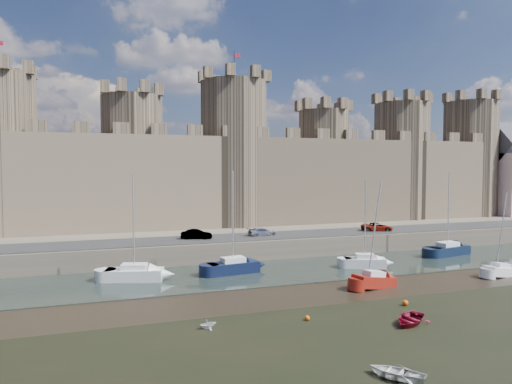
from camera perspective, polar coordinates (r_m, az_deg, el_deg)
ground at (r=31.95m, az=19.25°, el=-18.60°), size 160.00×160.00×0.00m
water_channel at (r=52.11m, az=2.56°, el=-9.90°), size 160.00×12.00×0.08m
quay at (r=85.99m, az=-6.19°, el=-3.98°), size 160.00×60.00×2.50m
road at (r=60.91m, az=-0.86°, el=-5.61°), size 160.00×7.00×0.10m
castle at (r=73.52m, az=-4.69°, el=2.99°), size 108.50×11.00×29.00m
car_1 at (r=59.31m, az=-7.45°, el=-5.29°), size 4.18×2.50×1.30m
car_2 at (r=61.71m, az=0.78°, el=-5.01°), size 4.08×1.93×1.15m
car_3 at (r=68.65m, az=14.87°, el=-4.25°), size 4.91×3.41×1.24m
sailboat_0 at (r=49.42m, az=-14.98°, el=-9.77°), size 6.21×3.76×10.88m
sailboat_1 at (r=51.00m, az=-2.88°, el=-9.23°), size 5.90×2.94×11.33m
sailboat_2 at (r=55.29m, az=13.44°, el=-8.41°), size 5.04×3.36×10.14m
sailboat_3 at (r=66.46m, az=22.83°, el=-6.62°), size 6.64×3.58×11.04m
sailboat_4 at (r=46.82m, az=14.55°, el=-10.57°), size 4.71×2.51×10.44m
sailboat_5 at (r=56.56m, az=28.24°, el=-8.57°), size 4.40×2.24×9.08m
dinghy_2 at (r=28.29m, az=17.19°, el=-20.79°), size 3.67×3.79×0.64m
dinghy_3 at (r=34.63m, az=-6.06°, el=-16.12°), size 1.35×1.19×0.67m
dinghy_4 at (r=37.14m, az=18.66°, el=-14.92°), size 4.08×3.74×0.69m
buoy_1 at (r=36.41m, az=6.43°, el=-15.39°), size 0.40×0.40×0.40m
buoy_3 at (r=41.75m, az=18.15°, el=-13.03°), size 0.50×0.50×0.50m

